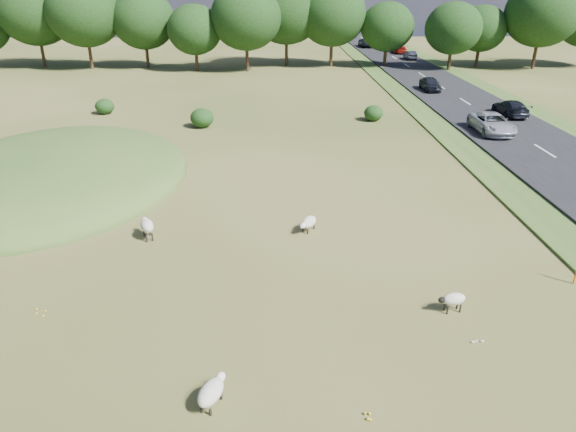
# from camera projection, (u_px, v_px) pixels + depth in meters

# --- Properties ---
(ground) EXTENTS (160.00, 160.00, 0.00)m
(ground) POSITION_uv_depth(u_px,v_px,m) (256.00, 140.00, 38.49)
(ground) COLOR #364A17
(ground) RESTS_ON ground
(mound) EXTENTS (16.00, 20.00, 4.00)m
(mound) POSITION_uv_depth(u_px,v_px,m) (53.00, 179.00, 30.92)
(mound) COLOR #33561E
(mound) RESTS_ON ground
(road) EXTENTS (8.00, 150.00, 0.25)m
(road) POSITION_uv_depth(u_px,v_px,m) (472.00, 107.00, 48.02)
(road) COLOR black
(road) RESTS_ON ground
(treeline) EXTENTS (96.28, 14.66, 11.70)m
(treeline) POSITION_uv_depth(u_px,v_px,m) (254.00, 17.00, 67.97)
(treeline) COLOR black
(treeline) RESTS_ON ground
(shrubs) EXTENTS (25.28, 6.70, 1.54)m
(shrubs) POSITION_uv_depth(u_px,v_px,m) (219.00, 113.00, 43.40)
(shrubs) COLOR black
(shrubs) RESTS_ON ground
(sheep_0) EXTENTS (1.08, 0.62, 0.76)m
(sheep_0) POSITION_uv_depth(u_px,v_px,m) (453.00, 299.00, 18.22)
(sheep_0) COLOR beige
(sheep_0) RESTS_ON ground
(sheep_1) EXTENTS (0.93, 1.34, 0.93)m
(sheep_1) POSITION_uv_depth(u_px,v_px,m) (147.00, 226.00, 23.45)
(sheep_1) COLOR beige
(sheep_1) RESTS_ON ground
(sheep_3) EXTENTS (0.94, 1.37, 0.76)m
(sheep_3) POSITION_uv_depth(u_px,v_px,m) (211.00, 391.00, 14.18)
(sheep_3) COLOR beige
(sheep_3) RESTS_ON ground
(sheep_4) EXTENTS (1.03, 1.26, 0.73)m
(sheep_4) POSITION_uv_depth(u_px,v_px,m) (308.00, 222.00, 24.22)
(sheep_4) COLOR beige
(sheep_4) RESTS_ON ground
(car_0) EXTENTS (2.36, 5.12, 1.42)m
(car_0) POSITION_uv_depth(u_px,v_px,m) (492.00, 123.00, 39.25)
(car_0) COLOR #B1B3B9
(car_0) RESTS_ON road
(car_1) EXTENTS (1.29, 3.71, 1.22)m
(car_1) POSITION_uv_depth(u_px,v_px,m) (410.00, 55.00, 76.84)
(car_1) COLOR black
(car_1) RESTS_ON road
(car_2) EXTENTS (1.84, 4.53, 1.31)m
(car_2) POSITION_uv_depth(u_px,v_px,m) (511.00, 108.00, 44.35)
(car_2) COLOR black
(car_2) RESTS_ON road
(car_3) EXTENTS (1.90, 4.68, 1.36)m
(car_3) POSITION_uv_depth(u_px,v_px,m) (399.00, 49.00, 83.62)
(car_3) COLOR maroon
(car_3) RESTS_ON road
(car_5) EXTENTS (1.64, 4.07, 1.39)m
(car_5) POSITION_uv_depth(u_px,v_px,m) (430.00, 84.00, 54.62)
(car_5) COLOR black
(car_5) RESTS_ON road
(car_6) EXTENTS (2.43, 5.27, 1.46)m
(car_6) POSITION_uv_depth(u_px,v_px,m) (367.00, 43.00, 91.49)
(car_6) COLOR black
(car_6) RESTS_ON road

